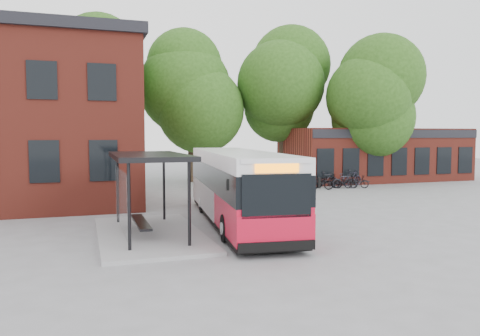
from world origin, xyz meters
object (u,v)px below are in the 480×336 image
object	(u,v)px
bicycle_2	(327,181)
bicycle_7	(352,178)
bus_shelter	(149,195)
bicycle_4	(346,182)
city_bus	(237,187)
bicycle_6	(356,182)
bicycle_1	(321,182)
bicycle_3	(327,179)
bicycle_5	(345,181)

from	to	relation	value
bicycle_2	bicycle_7	bearing A→B (deg)	-59.63
bus_shelter	bicycle_4	xyz separation A→B (m)	(14.23, 10.54, -1.03)
city_bus	bicycle_6	size ratio (longest dim) A/B	6.79
city_bus	bicycle_1	xyz separation A→B (m)	(8.65, 9.04, -0.96)
city_bus	bicycle_1	size ratio (longest dim) A/B	7.20
city_bus	bicycle_7	world-z (taller)	city_bus
bicycle_7	bicycle_1	bearing A→B (deg)	99.09
city_bus	bicycle_3	world-z (taller)	city_bus
bicycle_2	bicycle_3	xyz separation A→B (m)	(0.52, 0.92, 0.03)
bicycle_2	bicycle_4	distance (m)	1.25
bicycle_5	bicycle_7	world-z (taller)	bicycle_7
bus_shelter	city_bus	distance (m)	3.88
bicycle_1	bicycle_5	world-z (taller)	bicycle_5
city_bus	bicycle_7	size ratio (longest dim) A/B	6.08
bicycle_3	bicycle_5	distance (m)	1.49
bicycle_1	bicycle_6	size ratio (longest dim) A/B	0.94
bus_shelter	bicycle_2	size ratio (longest dim) A/B	3.93
bicycle_5	bicycle_1	bearing A→B (deg)	114.50
bicycle_3	bicycle_6	world-z (taller)	bicycle_3
city_bus	bicycle_1	world-z (taller)	city_bus
bicycle_3	bicycle_5	xyz separation A→B (m)	(0.58, -1.38, -0.01)
bicycle_1	bus_shelter	bearing A→B (deg)	153.82
city_bus	bicycle_4	distance (m)	14.08
city_bus	bicycle_6	bearing A→B (deg)	45.47
bicycle_5	bicycle_4	bearing A→B (deg)	-99.03
bus_shelter	bicycle_5	world-z (taller)	bus_shelter
bicycle_5	bicycle_6	bearing A→B (deg)	-90.15
bus_shelter	bicycle_3	bearing A→B (deg)	41.29
city_bus	bicycle_4	xyz separation A→B (m)	(10.57, 9.23, -1.01)
bus_shelter	bicycle_7	bearing A→B (deg)	37.27
bicycle_2	bicycle_6	distance (m)	1.95
bus_shelter	bicycle_3	distance (m)	18.12
bus_shelter	bicycle_1	distance (m)	16.10
bicycle_2	bicycle_4	bearing A→B (deg)	-99.79
bicycle_2	bicycle_5	xyz separation A→B (m)	(1.09, -0.45, 0.02)
bicycle_2	bicycle_5	bearing A→B (deg)	-99.58
bicycle_3	bicycle_7	size ratio (longest dim) A/B	0.90
bicycle_1	bicycle_4	bearing A→B (deg)	-60.35
bicycle_3	bicycle_5	size ratio (longest dim) A/B	1.02
bicycle_5	bicycle_2	bearing A→B (deg)	85.08
bicycle_5	city_bus	bearing A→B (deg)	148.96
city_bus	bicycle_6	world-z (taller)	city_bus
bicycle_5	bicycle_7	xyz separation A→B (m)	(1.28, 1.20, 0.07)
bicycle_4	bicycle_1	bearing A→B (deg)	108.68
bus_shelter	bicycle_5	size ratio (longest dim) A/B	4.29
bus_shelter	city_bus	size ratio (longest dim) A/B	0.62
bicycle_1	bicycle_3	world-z (taller)	bicycle_3
bus_shelter	city_bus	xyz separation A→B (m)	(3.66, 1.30, -0.02)
bicycle_2	bicycle_4	world-z (taller)	bicycle_2
city_bus	bicycle_2	world-z (taller)	city_bus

